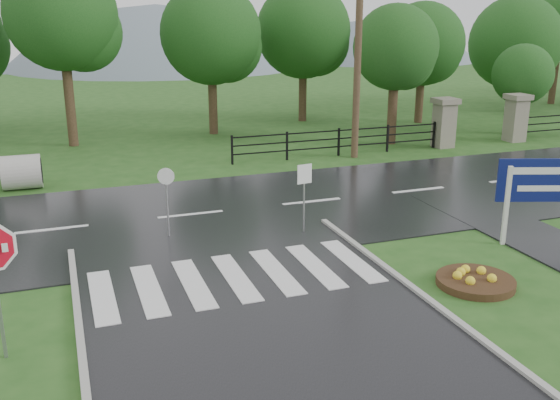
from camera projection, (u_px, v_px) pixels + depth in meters
name	position (u px, v px, depth m)	size (l,w,h in m)	color
ground	(321.00, 400.00, 10.02)	(120.00, 120.00, 0.00)	#25511B
main_road	(191.00, 216.00, 19.02)	(90.00, 8.00, 0.04)	black
walkway	(557.00, 249.00, 16.37)	(2.20, 11.00, 0.04)	#242426
crosswalk	(236.00, 277.00, 14.50)	(6.50, 2.80, 0.02)	silver
pillar_west	(444.00, 122.00, 28.29)	(1.00, 1.00, 2.24)	gray
pillar_east	(516.00, 117.00, 29.59)	(1.00, 1.00, 2.24)	gray
fence_west	(339.00, 139.00, 26.72)	(9.58, 0.08, 1.20)	black
hills	(128.00, 200.00, 74.17)	(102.00, 48.00, 48.00)	slate
treeline	(153.00, 133.00, 31.94)	(83.20, 5.20, 10.00)	#164415
estate_billboard	(545.00, 184.00, 16.65)	(2.50, 0.91, 2.26)	silver
flower_bed	(476.00, 280.00, 14.17)	(1.77, 1.77, 0.35)	#332111
reg_sign_small	(304.00, 184.00, 17.12)	(0.44, 0.08, 1.99)	#939399
reg_sign_round	(167.00, 193.00, 16.85)	(0.44, 0.17, 1.98)	#939399
utility_pole_east	(358.00, 51.00, 25.36)	(1.53, 0.49, 8.75)	#473523
entrance_tree_left	(396.00, 48.00, 28.11)	(3.86, 3.86, 6.36)	#3D2B1C
entrance_tree_right	(523.00, 75.00, 30.88)	(2.98, 2.98, 4.48)	#3D2B1C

